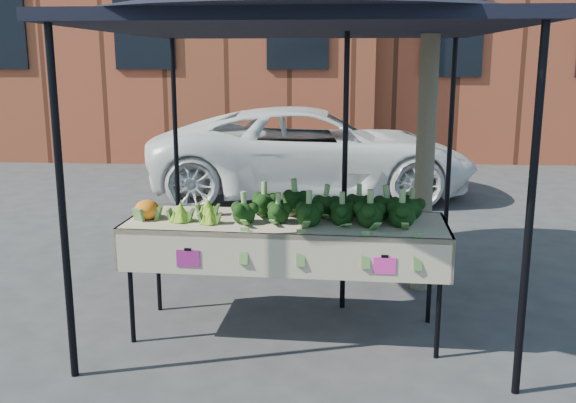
# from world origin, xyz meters

# --- Properties ---
(ground) EXTENTS (90.00, 90.00, 0.00)m
(ground) POSITION_xyz_m (0.00, 0.00, 0.00)
(ground) COLOR #2F2F32
(table) EXTENTS (2.43, 0.89, 0.90)m
(table) POSITION_xyz_m (-0.07, -0.02, 0.45)
(table) COLOR #C6B798
(table) RESTS_ON ground
(canopy) EXTENTS (3.16, 3.16, 2.74)m
(canopy) POSITION_xyz_m (0.02, 0.60, 1.37)
(canopy) COLOR black
(canopy) RESTS_ON ground
(broccoli_heap) EXTENTS (1.45, 0.55, 0.24)m
(broccoli_heap) POSITION_xyz_m (0.26, 0.00, 1.02)
(broccoli_heap) COLOR black
(broccoli_heap) RESTS_ON table
(romanesco_cluster) EXTENTS (0.41, 0.45, 0.18)m
(romanesco_cluster) POSITION_xyz_m (-0.73, -0.04, 0.99)
(romanesco_cluster) COLOR #79B626
(romanesco_cluster) RESTS_ON table
(cauliflower_pair) EXTENTS (0.18, 0.18, 0.17)m
(cauliflower_pair) POSITION_xyz_m (-1.12, -0.07, 0.98)
(cauliflower_pair) COLOR orange
(cauliflower_pair) RESTS_ON table
(vehicle) EXTENTS (1.58, 2.40, 4.95)m
(vehicle) POSITION_xyz_m (-0.08, 5.17, 2.48)
(vehicle) COLOR white
(vehicle) RESTS_ON ground
(street_tree) EXTENTS (2.48, 2.48, 4.89)m
(street_tree) POSITION_xyz_m (1.09, 1.07, 2.44)
(street_tree) COLOR #1E4C14
(street_tree) RESTS_ON ground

